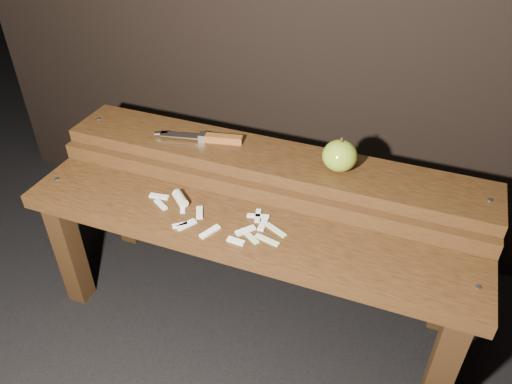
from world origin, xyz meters
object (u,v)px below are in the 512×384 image
(bench_rear_tier, at_px, (270,181))
(bench_front_tier, at_px, (239,249))
(apple, at_px, (340,156))
(knife, at_px, (212,138))

(bench_rear_tier, bearing_deg, bench_front_tier, -90.00)
(bench_rear_tier, height_order, apple, apple)
(bench_rear_tier, distance_m, apple, 0.23)
(apple, bearing_deg, bench_front_tier, -129.20)
(bench_front_tier, height_order, apple, apple)
(bench_rear_tier, relative_size, apple, 12.80)
(bench_rear_tier, xyz_separation_m, apple, (0.19, 0.00, 0.13))
(apple, xyz_separation_m, knife, (-0.37, 0.01, -0.03))
(apple, relative_size, knife, 0.36)
(bench_front_tier, relative_size, knife, 4.65)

